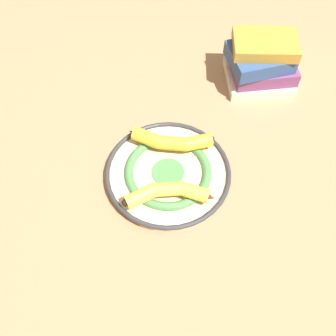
% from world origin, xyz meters
% --- Properties ---
extents(ground_plane, '(2.80, 2.80, 0.00)m').
position_xyz_m(ground_plane, '(0.00, 0.00, 0.00)').
color(ground_plane, '#A87A56').
extents(decorative_bowl, '(0.30, 0.30, 0.03)m').
position_xyz_m(decorative_bowl, '(-0.02, 0.03, 0.02)').
color(decorative_bowl, beige).
rests_on(decorative_bowl, ground_plane).
extents(banana_a, '(0.15, 0.17, 0.03)m').
position_xyz_m(banana_a, '(0.04, -0.02, 0.05)').
color(banana_a, yellow).
rests_on(banana_a, decorative_bowl).
extents(banana_b, '(0.18, 0.15, 0.03)m').
position_xyz_m(banana_b, '(-0.06, 0.09, 0.05)').
color(banana_b, yellow).
rests_on(banana_b, decorative_bowl).
extents(book_stack, '(0.23, 0.24, 0.14)m').
position_xyz_m(book_stack, '(-0.07, 0.44, 0.07)').
color(book_stack, silver).
rests_on(book_stack, ground_plane).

